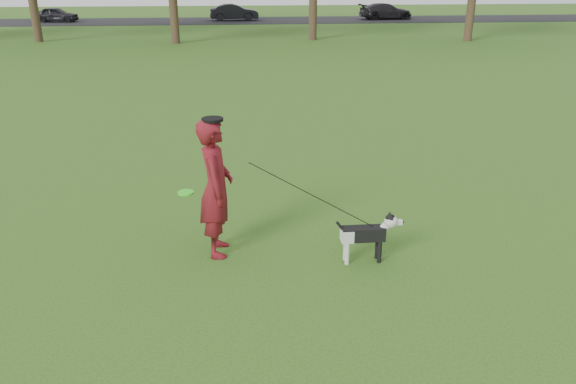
{
  "coord_description": "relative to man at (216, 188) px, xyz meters",
  "views": [
    {
      "loc": [
        -0.81,
        -7.81,
        3.99
      ],
      "look_at": [
        -0.08,
        -0.25,
        0.95
      ],
      "focal_mm": 35.0,
      "sensor_mm": 36.0,
      "label": 1
    }
  ],
  "objects": [
    {
      "name": "car_right",
      "position": [
        13.12,
        40.2,
        -0.37
      ],
      "size": [
        4.55,
        2.21,
        1.28
      ],
      "primitive_type": "imported",
      "rotation": [
        0.0,
        0.0,
        1.67
      ],
      "color": "black",
      "rests_on": "road"
    },
    {
      "name": "man_held_items",
      "position": [
        1.38,
        -0.28,
        -0.06
      ],
      "size": [
        2.85,
        0.65,
        1.57
      ],
      "color": "#38F21E",
      "rests_on": "ground"
    },
    {
      "name": "road",
      "position": [
        1.12,
        40.2,
        -1.02
      ],
      "size": [
        120.0,
        7.0,
        0.02
      ],
      "primitive_type": "cube",
      "color": "black",
      "rests_on": "ground"
    },
    {
      "name": "dog",
      "position": [
        2.16,
        -0.49,
        -0.57
      ],
      "size": [
        0.99,
        0.2,
        0.75
      ],
      "color": "black",
      "rests_on": "ground"
    },
    {
      "name": "car_mid",
      "position": [
        0.56,
        40.2,
        -0.37
      ],
      "size": [
        3.95,
        1.54,
        1.28
      ],
      "primitive_type": "imported",
      "rotation": [
        0.0,
        0.0,
        1.62
      ],
      "color": "black",
      "rests_on": "road"
    },
    {
      "name": "ground",
      "position": [
        1.12,
        0.2,
        -1.03
      ],
      "size": [
        120.0,
        120.0,
        0.0
      ],
      "primitive_type": "plane",
      "color": "#285116",
      "rests_on": "ground"
    },
    {
      "name": "car_left",
      "position": [
        -13.42,
        40.2,
        -0.45
      ],
      "size": [
        3.42,
        1.62,
        1.13
      ],
      "primitive_type": "imported",
      "rotation": [
        0.0,
        0.0,
        1.48
      ],
      "color": "black",
      "rests_on": "road"
    },
    {
      "name": "man",
      "position": [
        0.0,
        0.0,
        0.0
      ],
      "size": [
        0.51,
        0.76,
        2.06
      ],
      "primitive_type": "imported",
      "rotation": [
        0.0,
        0.0,
        1.55
      ],
      "color": "#5F120D",
      "rests_on": "ground"
    }
  ]
}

